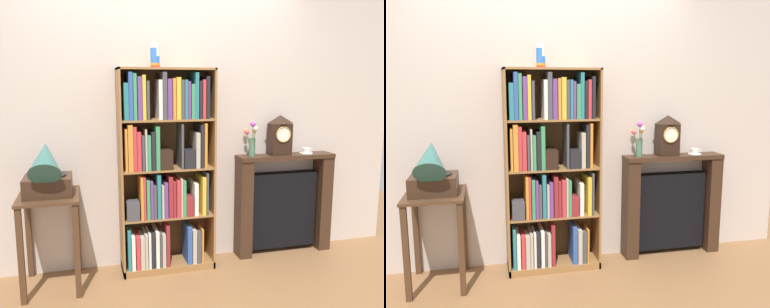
{
  "view_description": "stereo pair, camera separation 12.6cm",
  "coord_description": "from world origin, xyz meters",
  "views": [
    {
      "loc": [
        -0.68,
        -3.27,
        1.63
      ],
      "look_at": [
        0.23,
        0.14,
        1.02
      ],
      "focal_mm": 38.31,
      "sensor_mm": 36.0,
      "label": 1
    },
    {
      "loc": [
        -0.56,
        -3.3,
        1.63
      ],
      "look_at": [
        0.23,
        0.14,
        1.02
      ],
      "focal_mm": 38.31,
      "sensor_mm": 36.0,
      "label": 2
    }
  ],
  "objects": [
    {
      "name": "ground_plane",
      "position": [
        0.0,
        0.0,
        -0.01
      ],
      "size": [
        7.48,
        6.4,
        0.02
      ],
      "primitive_type": "cube",
      "color": "brown"
    },
    {
      "name": "wall_back",
      "position": [
        0.1,
        0.34,
        1.3
      ],
      "size": [
        4.48,
        0.08,
        2.6
      ],
      "primitive_type": "cube",
      "color": "beige",
      "rests_on": "ground"
    },
    {
      "name": "bookshelf",
      "position": [
        -0.02,
        0.13,
        0.86
      ],
      "size": [
        0.81,
        0.31,
        1.76
      ],
      "color": "olive",
      "rests_on": "ground"
    },
    {
      "name": "cup_stack",
      "position": [
        -0.09,
        0.14,
        1.86
      ],
      "size": [
        0.08,
        0.08,
        0.2
      ],
      "color": "red",
      "rests_on": "bookshelf"
    },
    {
      "name": "side_table_left",
      "position": [
        -0.97,
        0.03,
        0.56
      ],
      "size": [
        0.46,
        0.54,
        0.77
      ],
      "color": "#472D1C",
      "rests_on": "ground"
    },
    {
      "name": "gramophone",
      "position": [
        -0.97,
        -0.03,
        0.96
      ],
      "size": [
        0.36,
        0.47,
        0.5
      ],
      "color": "#382316",
      "rests_on": "side_table_left"
    },
    {
      "name": "fireplace_mantel",
      "position": [
        1.16,
        0.21,
        0.48
      ],
      "size": [
        0.95,
        0.2,
        0.97
      ],
      "color": "#382316",
      "rests_on": "ground"
    },
    {
      "name": "mantel_clock",
      "position": [
        1.09,
        0.19,
        1.16
      ],
      "size": [
        0.2,
        0.15,
        0.37
      ],
      "color": "black",
      "rests_on": "fireplace_mantel"
    },
    {
      "name": "flower_vase",
      "position": [
        0.81,
        0.18,
        1.13
      ],
      "size": [
        0.1,
        0.17,
        0.33
      ],
      "color": "#4C7A60",
      "rests_on": "fireplace_mantel"
    },
    {
      "name": "teacup_with_saucer",
      "position": [
        1.38,
        0.2,
        0.99
      ],
      "size": [
        0.13,
        0.12,
        0.05
      ],
      "color": "white",
      "rests_on": "fireplace_mantel"
    }
  ]
}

